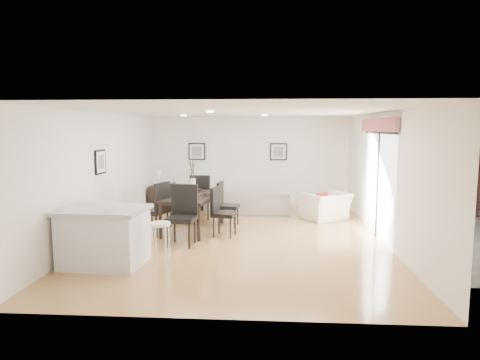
# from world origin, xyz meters

# --- Properties ---
(ground) EXTENTS (8.00, 8.00, 0.00)m
(ground) POSITION_xyz_m (0.00, 0.00, 0.00)
(ground) COLOR tan
(ground) RESTS_ON ground
(wall_back) EXTENTS (6.00, 0.04, 2.70)m
(wall_back) POSITION_xyz_m (0.00, 4.00, 1.35)
(wall_back) COLOR white
(wall_back) RESTS_ON ground
(wall_front) EXTENTS (6.00, 0.04, 2.70)m
(wall_front) POSITION_xyz_m (0.00, -4.00, 1.35)
(wall_front) COLOR white
(wall_front) RESTS_ON ground
(wall_left) EXTENTS (0.04, 8.00, 2.70)m
(wall_left) POSITION_xyz_m (-3.00, 0.00, 1.35)
(wall_left) COLOR white
(wall_left) RESTS_ON ground
(wall_right) EXTENTS (0.04, 8.00, 2.70)m
(wall_right) POSITION_xyz_m (3.00, 0.00, 1.35)
(wall_right) COLOR white
(wall_right) RESTS_ON ground
(ceiling) EXTENTS (6.00, 8.00, 0.02)m
(ceiling) POSITION_xyz_m (0.00, 0.00, 2.70)
(ceiling) COLOR white
(ceiling) RESTS_ON wall_back
(sofa) EXTENTS (2.36, 0.95, 0.69)m
(sofa) POSITION_xyz_m (0.02, 2.73, 0.34)
(sofa) COLOR gray
(sofa) RESTS_ON ground
(armchair) EXTENTS (1.43, 1.39, 0.71)m
(armchair) POSITION_xyz_m (2.08, 2.00, 0.35)
(armchair) COLOR beige
(armchair) RESTS_ON ground
(dining_table) EXTENTS (1.25, 2.08, 0.82)m
(dining_table) POSITION_xyz_m (-1.14, 0.61, 0.74)
(dining_table) COLOR black
(dining_table) RESTS_ON ground
(dining_chair_wnear) EXTENTS (0.69, 0.69, 1.19)m
(dining_chair_wnear) POSITION_xyz_m (-1.83, 0.09, 0.67)
(dining_chair_wnear) COLOR black
(dining_chair_wnear) RESTS_ON ground
(dining_chair_wfar) EXTENTS (0.47, 0.47, 1.04)m
(dining_chair_wfar) POSITION_xyz_m (-1.84, 1.10, 0.58)
(dining_chair_wfar) COLOR black
(dining_chair_wfar) RESTS_ON ground
(dining_chair_enear) EXTENTS (0.57, 0.57, 1.08)m
(dining_chair_enear) POSITION_xyz_m (-0.45, 0.14, 0.60)
(dining_chair_enear) COLOR black
(dining_chair_enear) RESTS_ON ground
(dining_chair_efar) EXTENTS (0.54, 0.54, 1.07)m
(dining_chair_efar) POSITION_xyz_m (-0.45, 1.12, 0.60)
(dining_chair_efar) COLOR black
(dining_chair_efar) RESTS_ON ground
(dining_chair_head) EXTENTS (0.60, 0.60, 1.22)m
(dining_chair_head) POSITION_xyz_m (-1.13, -0.59, 0.68)
(dining_chair_head) COLOR black
(dining_chair_head) RESTS_ON ground
(dining_chair_foot) EXTENTS (0.55, 0.55, 1.17)m
(dining_chair_foot) POSITION_xyz_m (-1.15, 1.82, 0.65)
(dining_chair_foot) COLOR black
(dining_chair_foot) RESTS_ON ground
(vase) EXTENTS (1.06, 1.63, 0.83)m
(vase) POSITION_xyz_m (-1.14, 0.61, 1.16)
(vase) COLOR white
(vase) RESTS_ON dining_table
(coffee_table) EXTENTS (1.18, 0.94, 0.41)m
(coffee_table) POSITION_xyz_m (-1.64, 3.13, 0.21)
(coffee_table) COLOR black
(coffee_table) RESTS_ON ground
(side_table) EXTENTS (0.51, 0.51, 0.66)m
(side_table) POSITION_xyz_m (-2.66, 3.34, 0.33)
(side_table) COLOR black
(side_table) RESTS_ON ground
(table_lamp) EXTENTS (0.24, 0.24, 0.45)m
(table_lamp) POSITION_xyz_m (-2.66, 3.34, 0.95)
(table_lamp) COLOR white
(table_lamp) RESTS_ON side_table
(cushion) EXTENTS (0.31, 0.24, 0.31)m
(cushion) POSITION_xyz_m (1.98, 1.90, 0.56)
(cushion) COLOR #A5151B
(cushion) RESTS_ON armchair
(kitchen_island) EXTENTS (1.50, 1.19, 1.00)m
(kitchen_island) POSITION_xyz_m (-2.23, -1.99, 0.51)
(kitchen_island) COLOR silver
(kitchen_island) RESTS_ON ground
(bar_stool) EXTENTS (0.35, 0.35, 0.76)m
(bar_stool) POSITION_xyz_m (-1.24, -1.99, 0.65)
(bar_stool) COLOR white
(bar_stool) RESTS_ON ground
(framed_print_back_left) EXTENTS (0.52, 0.04, 0.52)m
(framed_print_back_left) POSITION_xyz_m (-1.60, 3.97, 1.65)
(framed_print_back_left) COLOR black
(framed_print_back_left) RESTS_ON wall_back
(framed_print_back_right) EXTENTS (0.52, 0.04, 0.52)m
(framed_print_back_right) POSITION_xyz_m (0.90, 3.97, 1.65)
(framed_print_back_right) COLOR black
(framed_print_back_right) RESTS_ON wall_back
(framed_print_left_wall) EXTENTS (0.04, 0.52, 0.52)m
(framed_print_left_wall) POSITION_xyz_m (-2.97, -0.20, 1.65)
(framed_print_left_wall) COLOR black
(framed_print_left_wall) RESTS_ON wall_left
(sliding_door) EXTENTS (0.12, 2.70, 2.57)m
(sliding_door) POSITION_xyz_m (2.96, 0.30, 1.66)
(sliding_door) COLOR white
(sliding_door) RESTS_ON wall_right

